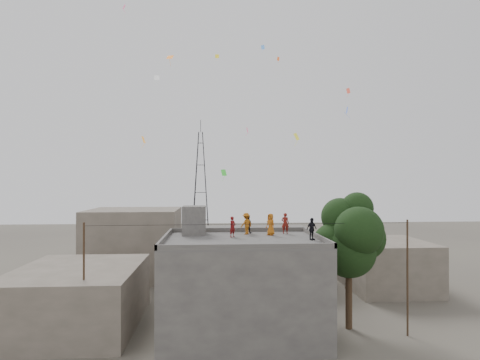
{
  "coord_description": "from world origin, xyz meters",
  "views": [
    {
      "loc": [
        -1.8,
        -25.78,
        9.79
      ],
      "look_at": [
        0.04,
        2.57,
        9.94
      ],
      "focal_mm": 30.0,
      "sensor_mm": 36.0,
      "label": 1
    }
  ],
  "objects_px": {
    "transmission_tower": "(201,187)",
    "person_dark_adult": "(312,229)",
    "stair_head_box": "(194,220)",
    "tree": "(351,237)",
    "person_red_adult": "(285,223)"
  },
  "relations": [
    {
      "from": "transmission_tower",
      "to": "person_dark_adult",
      "type": "xyz_separation_m",
      "value": [
        8.4,
        -40.64,
        -2.26
      ]
    },
    {
      "from": "person_dark_adult",
      "to": "stair_head_box",
      "type": "bearing_deg",
      "value": 124.54
    },
    {
      "from": "transmission_tower",
      "to": "tree",
      "type": "bearing_deg",
      "value": -73.91
    },
    {
      "from": "tree",
      "to": "transmission_tower",
      "type": "bearing_deg",
      "value": 106.09
    },
    {
      "from": "stair_head_box",
      "to": "transmission_tower",
      "type": "distance_m",
      "value": 37.46
    },
    {
      "from": "stair_head_box",
      "to": "person_red_adult",
      "type": "height_order",
      "value": "stair_head_box"
    },
    {
      "from": "person_dark_adult",
      "to": "transmission_tower",
      "type": "bearing_deg",
      "value": 69.31
    },
    {
      "from": "tree",
      "to": "person_dark_adult",
      "type": "bearing_deg",
      "value": -157.38
    },
    {
      "from": "tree",
      "to": "transmission_tower",
      "type": "height_order",
      "value": "transmission_tower"
    },
    {
      "from": "transmission_tower",
      "to": "person_dark_adult",
      "type": "bearing_deg",
      "value": -78.32
    },
    {
      "from": "transmission_tower",
      "to": "person_red_adult",
      "type": "distance_m",
      "value": 38.19
    },
    {
      "from": "stair_head_box",
      "to": "person_red_adult",
      "type": "relative_size",
      "value": 1.35
    },
    {
      "from": "stair_head_box",
      "to": "person_dark_adult",
      "type": "xyz_separation_m",
      "value": [
        7.6,
        -3.24,
        -0.29
      ]
    },
    {
      "from": "stair_head_box",
      "to": "person_dark_adult",
      "type": "bearing_deg",
      "value": -23.09
    },
    {
      "from": "stair_head_box",
      "to": "tree",
      "type": "relative_size",
      "value": 0.22
    }
  ]
}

